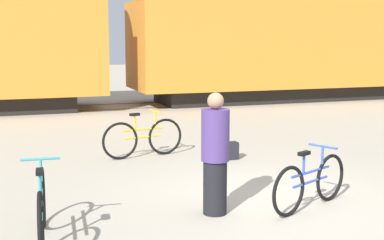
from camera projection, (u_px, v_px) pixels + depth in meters
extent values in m
plane|color=#B2A893|center=(271.00, 202.00, 7.77)|extent=(80.00, 80.00, 0.00)
cube|color=black|center=(290.00, 92.00, 20.55)|extent=(10.20, 2.36, 0.55)
cube|color=#C67F28|center=(291.00, 45.00, 20.28)|extent=(12.14, 3.14, 3.05)
cylinder|color=#C67F28|center=(292.00, 4.00, 20.04)|extent=(11.17, 2.99, 2.99)
cube|color=#4C4238|center=(123.00, 109.00, 17.81)|extent=(37.44, 0.07, 0.01)
cube|color=#4C4238|center=(115.00, 104.00, 19.15)|extent=(37.44, 0.07, 0.01)
torus|color=black|center=(165.00, 137.00, 10.86)|extent=(0.74, 0.17, 0.74)
torus|color=black|center=(120.00, 141.00, 10.40)|extent=(0.74, 0.17, 0.74)
cylinder|color=gold|center=(143.00, 129.00, 10.60)|extent=(0.85, 0.18, 0.04)
cylinder|color=gold|center=(143.00, 137.00, 10.63)|extent=(0.77, 0.17, 0.04)
cylinder|color=gold|center=(135.00, 122.00, 10.50)|extent=(0.04, 0.04, 0.31)
cube|color=black|center=(135.00, 114.00, 10.47)|extent=(0.21, 0.11, 0.05)
cylinder|color=gold|center=(155.00, 120.00, 10.70)|extent=(0.04, 0.04, 0.34)
cylinder|color=gold|center=(155.00, 111.00, 10.68)|extent=(0.11, 0.46, 0.03)
torus|color=black|center=(43.00, 198.00, 6.69)|extent=(0.11, 0.76, 0.76)
torus|color=black|center=(41.00, 226.00, 5.67)|extent=(0.11, 0.76, 0.76)
cylinder|color=teal|center=(41.00, 195.00, 6.15)|extent=(0.11, 0.94, 0.04)
cylinder|color=teal|center=(42.00, 208.00, 6.17)|extent=(0.10, 0.86, 0.04)
cylinder|color=teal|center=(40.00, 185.00, 5.95)|extent=(0.04, 0.04, 0.32)
cube|color=black|center=(40.00, 172.00, 5.92)|extent=(0.09, 0.21, 0.05)
cylinder|color=teal|center=(41.00, 173.00, 6.40)|extent=(0.04, 0.04, 0.35)
cylinder|color=teal|center=(40.00, 159.00, 6.38)|extent=(0.46, 0.07, 0.03)
torus|color=black|center=(330.00, 177.00, 7.78)|extent=(0.65, 0.34, 0.69)
torus|color=black|center=(289.00, 191.00, 7.08)|extent=(0.65, 0.34, 0.69)
cylinder|color=#3351B7|center=(311.00, 172.00, 7.40)|extent=(0.83, 0.42, 0.04)
cylinder|color=#3351B7|center=(310.00, 182.00, 7.43)|extent=(0.75, 0.38, 0.04)
cylinder|color=#3351B7|center=(304.00, 164.00, 7.26)|extent=(0.04, 0.04, 0.29)
cube|color=black|center=(304.00, 153.00, 7.24)|extent=(0.21, 0.16, 0.05)
cylinder|color=#3351B7|center=(322.00, 157.00, 7.57)|extent=(0.04, 0.04, 0.32)
cylinder|color=#3351B7|center=(323.00, 146.00, 7.55)|extent=(0.23, 0.43, 0.03)
cylinder|color=black|center=(215.00, 187.00, 7.19)|extent=(0.32, 0.32, 0.74)
cylinder|color=#473370|center=(215.00, 135.00, 7.08)|extent=(0.38, 0.38, 0.69)
sphere|color=#A37556|center=(216.00, 101.00, 7.01)|extent=(0.22, 0.22, 0.22)
cube|color=black|center=(231.00, 151.00, 10.46)|extent=(0.28, 0.20, 0.34)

